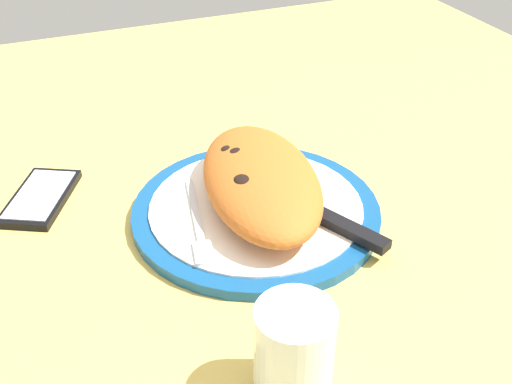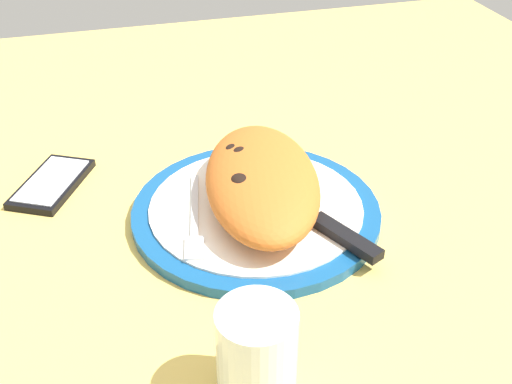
{
  "view_description": "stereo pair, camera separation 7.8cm",
  "coord_description": "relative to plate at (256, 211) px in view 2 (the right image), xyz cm",
  "views": [
    {
      "loc": [
        59.84,
        -24.64,
        47.52
      ],
      "look_at": [
        0.0,
        0.0,
        3.7
      ],
      "focal_mm": 44.23,
      "sensor_mm": 36.0,
      "label": 1
    },
    {
      "loc": [
        62.37,
        -17.26,
        47.52
      ],
      "look_at": [
        0.0,
        0.0,
        3.7
      ],
      "focal_mm": 44.23,
      "sensor_mm": 36.0,
      "label": 2
    }
  ],
  "objects": [
    {
      "name": "ground_plane",
      "position": [
        0.0,
        0.0,
        -2.32
      ],
      "size": [
        150.0,
        150.0,
        3.0
      ],
      "primitive_type": "cube",
      "color": "#DBB756"
    },
    {
      "name": "plate",
      "position": [
        0.0,
        0.0,
        0.0
      ],
      "size": [
        31.35,
        31.35,
        1.7
      ],
      "color": "navy",
      "rests_on": "ground_plane"
    },
    {
      "name": "calzone",
      "position": [
        -0.71,
        0.94,
        3.96
      ],
      "size": [
        28.77,
        18.5,
        6.12
      ],
      "color": "#C16023",
      "rests_on": "plate"
    },
    {
      "name": "fork",
      "position": [
        1.74,
        -8.18,
        1.08
      ],
      "size": [
        17.28,
        4.86,
        0.4
      ],
      "color": "silver",
      "rests_on": "plate"
    },
    {
      "name": "knife",
      "position": [
        6.83,
        6.68,
        1.37
      ],
      "size": [
        22.34,
        11.88,
        1.2
      ],
      "color": "silver",
      "rests_on": "plate"
    },
    {
      "name": "smartphone",
      "position": [
        -13.89,
        -24.94,
        -0.25
      ],
      "size": [
        14.6,
        12.09,
        1.16
      ],
      "color": "black",
      "rests_on": "ground_plane"
    },
    {
      "name": "water_glass",
      "position": [
        26.15,
        -7.18,
        3.39
      ],
      "size": [
        7.16,
        7.16,
        9.81
      ],
      "color": "silver",
      "rests_on": "ground_plane"
    }
  ]
}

